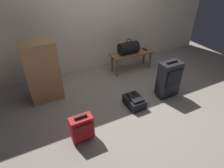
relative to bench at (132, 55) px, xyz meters
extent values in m
plane|color=gray|center=(-0.59, -1.04, -0.37)|extent=(6.60, 6.60, 0.00)
cube|color=silver|center=(-0.59, 0.56, 1.03)|extent=(6.00, 0.10, 2.80)
cube|color=olive|center=(0.00, 0.00, 0.05)|extent=(1.00, 0.36, 0.04)
cylinder|color=olive|center=(-0.44, -0.13, -0.17)|extent=(0.05, 0.05, 0.40)
cylinder|color=olive|center=(0.44, -0.13, -0.17)|extent=(0.05, 0.05, 0.40)
cylinder|color=olive|center=(-0.44, 0.13, -0.17)|extent=(0.05, 0.05, 0.40)
cylinder|color=olive|center=(0.44, 0.13, -0.17)|extent=(0.05, 0.05, 0.40)
cylinder|color=black|center=(-0.10, 0.00, 0.20)|extent=(0.44, 0.26, 0.26)
torus|color=black|center=(-0.10, 0.00, 0.34)|extent=(0.14, 0.02, 0.14)
cube|color=black|center=(0.35, 0.00, 0.07)|extent=(0.07, 0.14, 0.01)
cube|color=black|center=(0.35, 0.00, 0.08)|extent=(0.06, 0.13, 0.00)
cube|color=black|center=(0.06, -1.18, 0.01)|extent=(0.40, 0.23, 0.65)
cube|color=black|center=(0.06, -1.31, 0.09)|extent=(0.32, 0.02, 0.29)
cube|color=#262628|center=(0.06, -1.18, 0.35)|extent=(0.23, 0.03, 0.04)
cylinder|color=black|center=(-0.08, -1.10, -0.34)|extent=(0.02, 0.05, 0.05)
cylinder|color=black|center=(0.20, -1.10, -0.34)|extent=(0.02, 0.05, 0.05)
cube|color=red|center=(-1.73, -1.48, -0.13)|extent=(0.32, 0.16, 0.37)
cube|color=maroon|center=(-1.73, -1.57, -0.09)|extent=(0.26, 0.02, 0.17)
cube|color=#262628|center=(-1.73, -1.48, 0.07)|extent=(0.18, 0.03, 0.04)
cylinder|color=black|center=(-1.84, -1.42, -0.34)|extent=(0.02, 0.05, 0.05)
cylinder|color=black|center=(-1.62, -1.42, -0.34)|extent=(0.02, 0.05, 0.05)
cube|color=black|center=(-0.66, -1.17, -0.28)|extent=(0.28, 0.38, 0.17)
cube|color=black|center=(-0.66, -1.24, -0.18)|extent=(0.21, 0.17, 0.04)
cube|color=black|center=(-0.72, -1.10, -0.19)|extent=(0.04, 0.19, 0.02)
cube|color=black|center=(-0.59, -1.10, -0.19)|extent=(0.04, 0.19, 0.02)
cube|color=#A87A4C|center=(-1.98, -0.17, 0.18)|extent=(0.56, 0.44, 1.10)
camera|label=1|loc=(-2.21, -3.35, 1.85)|focal=30.48mm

